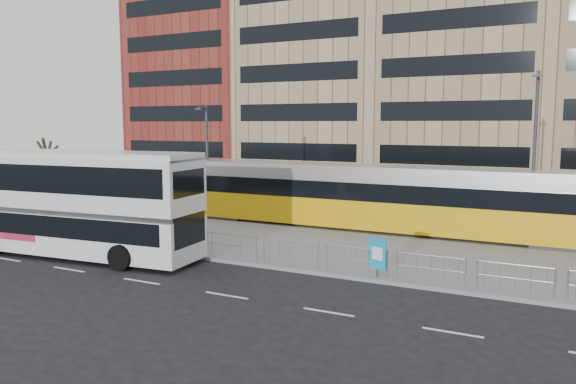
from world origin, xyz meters
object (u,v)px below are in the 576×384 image
at_px(pedestrian, 145,215).
at_px(double_decker_bus, 76,200).
at_px(tram, 374,197).
at_px(lamp_post_west, 207,155).
at_px(bare_tree, 46,136).
at_px(traffic_light_west, 153,205).
at_px(ad_panel, 377,254).
at_px(lamp_post_east, 534,149).

bearing_deg(pedestrian, double_decker_bus, 177.62).
bearing_deg(tram, lamp_post_west, 179.61).
xyz_separation_m(lamp_post_west, bare_tree, (-9.08, -5.10, 1.21)).
height_order(traffic_light_west, lamp_post_west, lamp_post_west).
xyz_separation_m(ad_panel, pedestrian, (-15.04, 3.57, -0.11)).
xyz_separation_m(pedestrian, lamp_post_west, (0.08, 6.09, 3.20)).
xyz_separation_m(tram, lamp_post_east, (8.23, 0.80, 2.88)).
height_order(tram, lamp_post_west, lamp_post_west).
bearing_deg(traffic_light_west, bare_tree, 153.29).
height_order(double_decker_bus, lamp_post_east, lamp_post_east).
bearing_deg(traffic_light_west, lamp_post_east, 21.24).
height_order(tram, lamp_post_east, lamp_post_east).
bearing_deg(double_decker_bus, tram, 43.97).
distance_m(tram, lamp_post_west, 11.83).
bearing_deg(pedestrian, lamp_post_west, -14.48).
xyz_separation_m(lamp_post_east, bare_tree, (-28.94, -5.85, 0.49)).
height_order(lamp_post_west, bare_tree, lamp_post_west).
bearing_deg(traffic_light_west, lamp_post_west, 99.97).
bearing_deg(tram, lamp_post_east, 5.48).
height_order(pedestrian, bare_tree, bare_tree).
bearing_deg(tram, double_decker_bus, -131.21).
bearing_deg(ad_panel, pedestrian, -173.37).
relative_size(pedestrian, bare_tree, 0.23).
relative_size(traffic_light_west, bare_tree, 0.44).
relative_size(double_decker_bus, tram, 0.40).
distance_m(pedestrian, lamp_post_west, 6.88).
relative_size(pedestrian, lamp_post_east, 0.18).
relative_size(double_decker_bus, lamp_post_west, 1.72).
bearing_deg(double_decker_bus, pedestrian, 96.42).
bearing_deg(lamp_post_east, traffic_light_west, -149.85).
height_order(tram, traffic_light_west, tram).
bearing_deg(lamp_post_west, traffic_light_west, -71.12).
height_order(traffic_light_west, lamp_post_east, lamp_post_east).
bearing_deg(double_decker_bus, traffic_light_west, 52.80).
height_order(double_decker_bus, lamp_post_west, lamp_post_west).
bearing_deg(bare_tree, pedestrian, -6.29).
bearing_deg(bare_tree, tram, 13.68).
distance_m(double_decker_bus, lamp_post_east, 22.82).
bearing_deg(ad_panel, traffic_light_west, -163.20).
bearing_deg(double_decker_bus, lamp_post_east, 29.50).
distance_m(tram, traffic_light_west, 12.37).
relative_size(ad_panel, traffic_light_west, 0.50).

